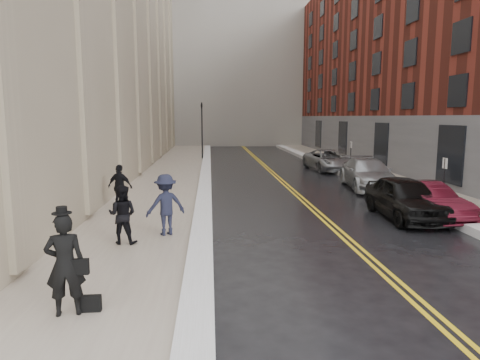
{
  "coord_description": "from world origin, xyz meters",
  "views": [
    {
      "loc": [
        -1.9,
        -9.12,
        3.93
      ],
      "look_at": [
        -0.8,
        6.53,
        1.6
      ],
      "focal_mm": 32.0,
      "sensor_mm": 36.0,
      "label": 1
    }
  ],
  "objects": [
    {
      "name": "car_maroon",
      "position": [
        6.42,
        6.62,
        0.71
      ],
      "size": [
        2.05,
        4.46,
        1.42
      ],
      "primitive_type": "imported",
      "rotation": [
        0.0,
        0.0,
        0.13
      ],
      "color": "#480D19",
      "rests_on": "ground"
    },
    {
      "name": "pedestrian_a",
      "position": [
        -4.53,
        3.57,
        1.04
      ],
      "size": [
        0.96,
        0.8,
        1.77
      ],
      "primitive_type": "imported",
      "rotation": [
        0.0,
        0.0,
        2.98
      ],
      "color": "black",
      "rests_on": "sidewalk_left"
    },
    {
      "name": "lane_stripe_a",
      "position": [
        2.38,
        16.0,
        0.0
      ],
      "size": [
        0.12,
        64.0,
        0.01
      ],
      "primitive_type": "cube",
      "color": "gold",
      "rests_on": "ground"
    },
    {
      "name": "traffic_signal",
      "position": [
        -2.6,
        30.0,
        3.08
      ],
      "size": [
        0.18,
        0.15,
        5.2
      ],
      "color": "black",
      "rests_on": "ground"
    },
    {
      "name": "pedestrian_c",
      "position": [
        -5.6,
        8.49,
        1.07
      ],
      "size": [
        1.17,
        0.79,
        1.85
      ],
      "primitive_type": "imported",
      "rotation": [
        0.0,
        0.0,
        2.79
      ],
      "color": "black",
      "rests_on": "sidewalk_left"
    },
    {
      "name": "car_black",
      "position": [
        5.63,
        6.68,
        0.81
      ],
      "size": [
        2.04,
        4.82,
        1.63
      ],
      "primitive_type": "imported",
      "rotation": [
        0.0,
        0.0,
        -0.03
      ],
      "color": "black",
      "rests_on": "ground"
    },
    {
      "name": "pedestrian_main",
      "position": [
        -4.67,
        -1.12,
        1.15
      ],
      "size": [
        0.81,
        0.61,
        1.99
      ],
      "primitive_type": "imported",
      "rotation": [
        0.0,
        0.0,
        3.34
      ],
      "color": "black",
      "rests_on": "sidewalk_left"
    },
    {
      "name": "tower_far_right",
      "position": [
        14.0,
        66.0,
        22.0
      ],
      "size": [
        22.0,
        18.0,
        44.0
      ],
      "primitive_type": "cube",
      "color": "slate",
      "rests_on": "ground"
    },
    {
      "name": "snow_ridge_left",
      "position": [
        -2.2,
        16.0,
        0.13
      ],
      "size": [
        0.7,
        60.8,
        0.26
      ],
      "primitive_type": "cube",
      "color": "white",
      "rests_on": "ground"
    },
    {
      "name": "pedestrian_b",
      "position": [
        -3.34,
        4.45,
        1.13
      ],
      "size": [
        1.46,
        1.17,
        1.97
      ],
      "primitive_type": "imported",
      "rotation": [
        0.0,
        0.0,
        3.54
      ],
      "color": "black",
      "rests_on": "sidewalk_left"
    },
    {
      "name": "parking_sign_near",
      "position": [
        7.9,
        8.0,
        1.36
      ],
      "size": [
        0.06,
        0.35,
        2.23
      ],
      "color": "black",
      "rests_on": "ground"
    },
    {
      "name": "sidewalk_right",
      "position": [
        9.0,
        16.0,
        0.07
      ],
      "size": [
        3.0,
        64.0,
        0.15
      ],
      "primitive_type": "cube",
      "color": "gray",
      "rests_on": "ground"
    },
    {
      "name": "building_right",
      "position": [
        17.5,
        23.0,
        9.0
      ],
      "size": [
        14.0,
        50.0,
        18.0
      ],
      "primitive_type": "cube",
      "color": "maroon",
      "rests_on": "ground"
    },
    {
      "name": "ground",
      "position": [
        0.0,
        0.0,
        0.0
      ],
      "size": [
        160.0,
        160.0,
        0.0
      ],
      "primitive_type": "plane",
      "color": "black",
      "rests_on": "ground"
    },
    {
      "name": "parking_sign_far",
      "position": [
        7.9,
        20.0,
        1.36
      ],
      "size": [
        0.06,
        0.35,
        2.23
      ],
      "color": "black",
      "rests_on": "ground"
    },
    {
      "name": "lane_stripe_b",
      "position": [
        2.62,
        16.0,
        0.0
      ],
      "size": [
        0.12,
        64.0,
        0.01
      ],
      "primitive_type": "cube",
      "color": "gold",
      "rests_on": "ground"
    },
    {
      "name": "snow_ridge_right",
      "position": [
        7.15,
        16.0,
        0.15
      ],
      "size": [
        0.85,
        60.8,
        0.3
      ],
      "primitive_type": "cube",
      "color": "white",
      "rests_on": "ground"
    },
    {
      "name": "car_silver_near",
      "position": [
        6.76,
        13.66,
        0.82
      ],
      "size": [
        2.83,
        5.83,
        1.64
      ],
      "primitive_type": "imported",
      "rotation": [
        0.0,
        0.0,
        -0.1
      ],
      "color": "#94979B",
      "rests_on": "ground"
    },
    {
      "name": "sidewalk_left",
      "position": [
        -4.5,
        16.0,
        0.07
      ],
      "size": [
        4.0,
        64.0,
        0.15
      ],
      "primitive_type": "cube",
      "color": "gray",
      "rests_on": "ground"
    },
    {
      "name": "car_silver_far",
      "position": [
        6.8,
        21.59,
        0.76
      ],
      "size": [
        3.0,
        5.69,
        1.53
      ],
      "primitive_type": "imported",
      "rotation": [
        0.0,
        0.0,
        0.09
      ],
      "color": "gray",
      "rests_on": "ground"
    }
  ]
}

